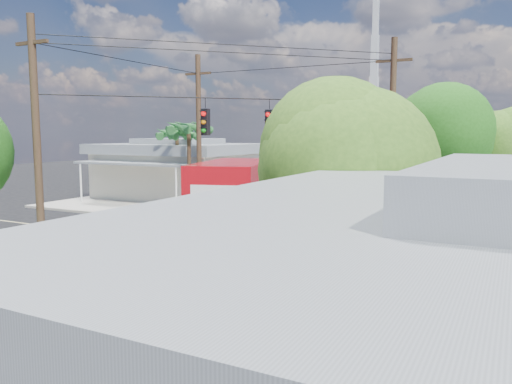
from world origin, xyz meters
The scene contains 13 objects.
ground centered at (0.00, 0.00, 0.00)m, with size 120.00×120.00×0.00m, color black.
sidewalk_nw centered at (-10.88, 10.88, 0.07)m, with size 14.12×14.12×0.14m.
road_markings centered at (0.00, -1.47, 0.01)m, with size 32.00×32.00×0.01m.
building_nw centered at (-12.00, 12.46, 2.22)m, with size 10.80×10.20×4.30m.
radio_tower centered at (0.50, 20.00, 5.64)m, with size 0.80×0.80×17.00m.
tree_ne_front centered at (7.21, 6.76, 4.77)m, with size 4.21×4.14×6.66m.
tree_ne_back centered at (9.81, 8.96, 4.19)m, with size 3.77×3.66×5.82m.
tree_se centered at (7.01, -7.24, 4.04)m, with size 3.67×3.54×5.62m.
palm_nw_front centered at (-7.50, 7.50, 5.04)m, with size 3.01×3.08×5.59m.
palm_nw_back centered at (-9.50, 9.00, 4.67)m, with size 3.01×3.08×5.19m.
utility_poles centered at (-1.58, 1.60, 4.67)m, with size 12.00×10.68×9.00m.
vending_boxes centered at (6.50, 6.20, 0.69)m, with size 1.90×0.50×1.10m.
delivery_truck centered at (-0.41, 1.13, 1.84)m, with size 4.80×8.72×3.63m.
Camera 1 is at (10.26, -17.58, 4.80)m, focal length 35.00 mm.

